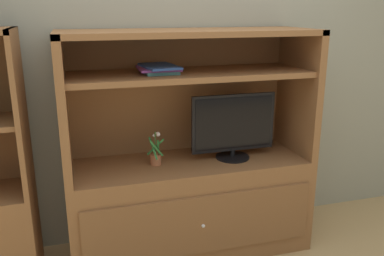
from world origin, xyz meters
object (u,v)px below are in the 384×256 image
(tv_monitor, at_px, (233,126))
(potted_plant, at_px, (156,156))
(media_console, at_px, (190,183))
(magazine_stack, at_px, (159,69))
(bookshelf_tall, at_px, (0,200))

(tv_monitor, relative_size, potted_plant, 2.58)
(media_console, bearing_deg, tv_monitor, -6.09)
(magazine_stack, xyz_separation_m, bookshelf_tall, (-1.02, 0.00, -0.77))
(tv_monitor, height_order, potted_plant, tv_monitor)
(tv_monitor, distance_m, magazine_stack, 0.65)
(bookshelf_tall, bearing_deg, media_console, -0.16)
(magazine_stack, distance_m, bookshelf_tall, 1.28)
(media_console, height_order, magazine_stack, media_console)
(potted_plant, xyz_separation_m, bookshelf_tall, (-0.99, 0.01, -0.19))
(tv_monitor, xyz_separation_m, potted_plant, (-0.54, 0.03, -0.17))
(tv_monitor, bearing_deg, media_console, 173.91)
(media_console, relative_size, tv_monitor, 2.77)
(potted_plant, bearing_deg, media_console, 1.65)
(media_console, height_order, potted_plant, media_console)
(media_console, height_order, tv_monitor, media_console)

